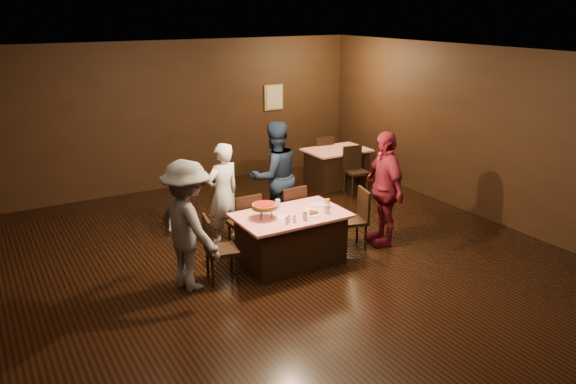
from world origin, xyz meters
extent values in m
plane|color=black|center=(0.00, 0.00, 0.00)|extent=(10.00, 10.00, 0.00)
cube|color=silver|center=(0.00, 0.00, 3.00)|extent=(8.00, 10.00, 0.04)
cube|color=black|center=(0.00, 5.00, 1.50)|extent=(8.00, 0.04, 3.00)
cube|color=black|center=(4.00, 0.00, 1.50)|extent=(0.04, 10.00, 3.00)
cube|color=tan|center=(2.20, 4.97, 1.70)|extent=(0.46, 0.03, 0.56)
cube|color=beige|center=(2.20, 4.95, 1.70)|extent=(0.38, 0.01, 0.48)
cube|color=red|center=(0.04, 0.55, 0.39)|extent=(1.60, 1.00, 0.77)
cube|color=red|center=(2.84, 3.40, 0.39)|extent=(1.30, 0.90, 0.77)
cube|color=black|center=(-0.36, 1.30, 0.47)|extent=(0.42, 0.42, 0.95)
cube|color=black|center=(0.44, 1.30, 0.47)|extent=(0.43, 0.43, 0.95)
cube|color=black|center=(-1.06, 0.55, 0.47)|extent=(0.49, 0.49, 0.95)
cube|color=black|center=(1.14, 0.55, 0.47)|extent=(0.51, 0.51, 0.95)
cube|color=black|center=(2.84, 2.70, 0.47)|extent=(0.47, 0.47, 0.95)
cube|color=black|center=(2.84, 4.00, 0.47)|extent=(0.47, 0.47, 0.95)
imported|color=silver|center=(-0.48, 1.77, 0.82)|extent=(0.67, 0.51, 1.63)
imported|color=black|center=(0.51, 1.86, 0.93)|extent=(0.91, 0.71, 1.86)
imported|color=slate|center=(-1.50, 0.59, 0.89)|extent=(0.94, 1.28, 1.77)
imported|color=maroon|center=(1.70, 0.48, 0.91)|extent=(0.67, 1.14, 1.83)
cylinder|color=black|center=(-0.36, 0.70, 0.84)|extent=(0.01, 0.01, 0.15)
cylinder|color=black|center=(-0.44, 0.55, 0.84)|extent=(0.01, 0.01, 0.15)
cylinder|color=black|center=(-0.27, 0.55, 0.84)|extent=(0.01, 0.01, 0.15)
cylinder|color=silver|center=(-0.36, 0.60, 0.93)|extent=(0.38, 0.38, 0.01)
cylinder|color=#B27233|center=(-0.36, 0.60, 0.96)|extent=(0.35, 0.35, 0.05)
cylinder|color=#A5140C|center=(-0.36, 0.60, 0.98)|extent=(0.30, 0.30, 0.01)
cylinder|color=white|center=(0.29, 0.37, 0.78)|extent=(0.25, 0.25, 0.01)
cylinder|color=#B27233|center=(0.29, 0.37, 0.81)|extent=(0.18, 0.18, 0.04)
cylinder|color=#A5140C|center=(0.29, 0.37, 0.83)|extent=(0.14, 0.14, 0.01)
cylinder|color=white|center=(0.59, 0.70, 0.78)|extent=(0.25, 0.25, 0.01)
cylinder|color=silver|center=(0.09, 0.25, 0.84)|extent=(0.08, 0.08, 0.14)
cylinder|color=silver|center=(0.49, 0.30, 0.84)|extent=(0.08, 0.08, 0.14)
cylinder|color=#BF7F26|center=(0.64, 0.50, 0.84)|extent=(0.08, 0.08, 0.14)
cylinder|color=silver|center=(-0.01, 0.85, 0.84)|extent=(0.08, 0.08, 0.14)
cylinder|color=silver|center=(-0.14, 0.30, 0.81)|extent=(0.04, 0.04, 0.08)
cylinder|color=silver|center=(-0.14, 0.30, 0.85)|extent=(0.05, 0.05, 0.02)
cylinder|color=silver|center=(-0.08, 0.25, 0.81)|extent=(0.04, 0.04, 0.08)
cylinder|color=silver|center=(-0.08, 0.25, 0.85)|extent=(0.05, 0.05, 0.02)
cylinder|color=silver|center=(-0.20, 0.25, 0.81)|extent=(0.04, 0.04, 0.08)
cylinder|color=silver|center=(-0.20, 0.25, 0.85)|extent=(0.05, 0.05, 0.02)
cube|color=white|center=(0.34, 0.55, 0.77)|extent=(0.19, 0.19, 0.01)
cube|color=white|center=(-0.11, 0.50, 0.77)|extent=(0.21, 0.21, 0.01)
camera|label=1|loc=(-3.81, -5.98, 3.62)|focal=35.00mm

